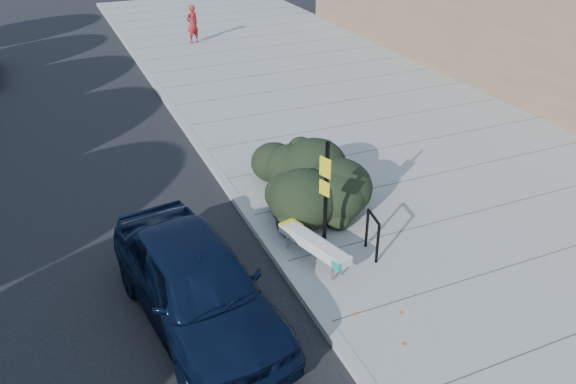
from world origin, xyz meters
name	(u,v)px	position (x,y,z in m)	size (l,w,h in m)	color
ground	(283,268)	(0.00, 0.00, 0.00)	(120.00, 120.00, 0.00)	black
sidewalk_near	(384,134)	(5.60, 5.00, 0.07)	(11.20, 50.00, 0.15)	gray
curb_near	(213,166)	(0.00, 5.00, 0.08)	(0.22, 50.00, 0.17)	#9E9E99
bench	(314,244)	(0.60, -0.23, 0.59)	(0.87, 1.91, 0.56)	gray
bike_rack	(373,231)	(1.83, -0.48, 0.73)	(0.16, 0.65, 0.96)	black
sign_post	(326,192)	(0.94, 0.00, 1.62)	(0.14, 0.29, 2.59)	black
hedge	(297,166)	(1.50, 2.63, 0.89)	(1.98, 3.95, 1.48)	black
sedan_navy	(197,284)	(-2.02, -0.83, 0.84)	(1.98, 4.91, 1.67)	black
pedestrian	(192,24)	(3.01, 18.08, 1.04)	(0.65, 0.42, 1.77)	maroon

